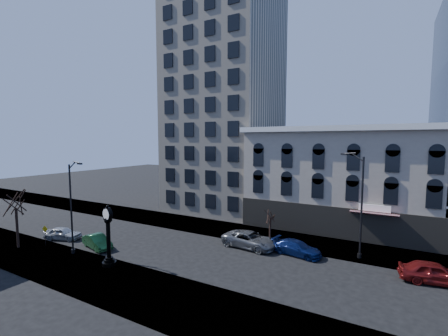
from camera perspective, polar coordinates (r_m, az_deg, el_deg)
The scene contains 16 objects.
ground at distance 30.85m, azimuth -7.12°, elevation -15.41°, with size 160.00×160.00×0.00m, color black.
sidewalk_far at distance 37.24m, azimuth 0.29°, elevation -11.62°, with size 160.00×6.00×0.12m, color gray.
sidewalk_near at distance 25.33m, azimuth -18.54°, elevation -20.27°, with size 160.00×6.00×0.12m, color gray.
cream_tower at distance 48.86m, azimuth 0.12°, elevation 15.20°, with size 15.90×15.40×42.50m.
victorian_row at distance 39.80m, azimuth 21.39°, elevation -2.14°, with size 22.60×11.19×12.50m.
street_clock at distance 28.14m, azimuth -21.15°, elevation -12.39°, with size 1.20×1.20×5.27m.
street_lamp_near at distance 30.91m, azimuth -26.74°, elevation -2.61°, with size 2.33×0.56×9.03m.
street_lamp_far at distance 29.88m, azimuth 23.72°, elevation -1.57°, with size 2.39×1.28×9.84m.
bare_tree_near at distance 36.43m, azimuth -34.94°, elevation -4.92°, with size 3.79×3.79×6.50m.
bare_tree_far at distance 33.80m, azimuth 8.81°, elevation -8.46°, with size 2.15×2.15×3.69m.
warning_sign at distance 36.27m, azimuth -30.93°, elevation -10.40°, with size 0.66×0.19×2.07m.
car_near_a at distance 38.09m, azimuth -28.36°, elevation -10.90°, with size 1.60×3.98×1.36m, color #A5A8AD.
car_near_b at distance 33.69m, azimuth -23.00°, elevation -12.78°, with size 1.43×4.11×1.35m, color #143F1E.
car_far_a at distance 31.42m, azimuth 4.89°, elevation -13.46°, with size 2.63×5.71×1.59m, color #595B60.
car_far_b at distance 30.25m, azimuth 13.70°, elevation -14.56°, with size 1.92×4.72×1.37m, color #0C194C.
car_far_c at distance 28.98m, azimuth 35.17°, elevation -16.00°, with size 1.94×4.83×1.65m, color maroon.
Camera 1 is at (17.08, -23.28, 10.85)m, focal length 24.00 mm.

